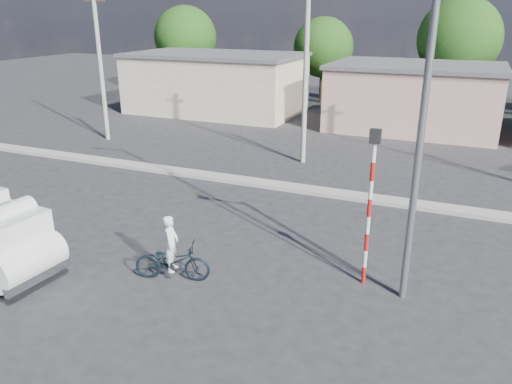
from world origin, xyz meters
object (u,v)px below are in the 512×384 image
at_px(bicycle, 172,261).
at_px(streetlight, 416,110).
at_px(traffic_pole, 370,195).
at_px(cyclist, 172,253).

xyz_separation_m(bicycle, streetlight, (5.91, 1.61, 4.40)).
bearing_deg(traffic_pole, streetlight, -17.73).
relative_size(bicycle, cyclist, 1.31).
bearing_deg(bicycle, streetlight, -91.51).
bearing_deg(traffic_pole, cyclist, -158.98).
distance_m(bicycle, traffic_pole, 5.70).
bearing_deg(bicycle, traffic_pole, -85.73).
xyz_separation_m(bicycle, cyclist, (0.00, 0.00, 0.25)).
height_order(traffic_pole, streetlight, streetlight).
relative_size(bicycle, traffic_pole, 0.49).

